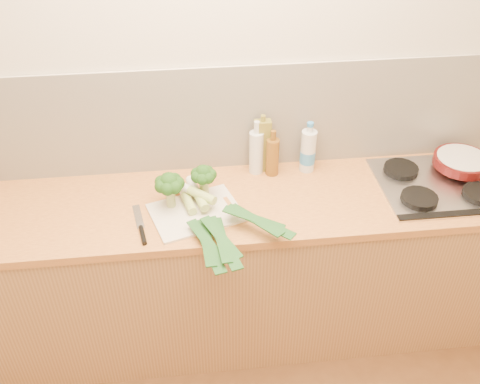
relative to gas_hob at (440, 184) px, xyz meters
The scene contains 15 objects.
room_shell 1.09m from the gas_hob, 163.89° to the left, with size 3.50×3.50×3.50m.
counter 1.12m from the gas_hob, behind, with size 3.20×0.62×0.90m.
gas_hob is the anchor object (origin of this frame).
chopping_board 1.19m from the gas_hob, behind, with size 0.39×0.29×0.01m, color beige.
broccoli_left 1.30m from the gas_hob, behind, with size 0.14×0.14×0.18m.
broccoli_right 1.14m from the gas_hob, behind, with size 0.12×0.12×0.17m.
leek_front 1.20m from the gas_hob, behind, with size 0.20×0.63×0.04m.
leek_mid 1.15m from the gas_hob, behind, with size 0.21×0.64×0.04m.
leek_back 1.10m from the gas_hob, behind, with size 0.52×0.48×0.04m.
chefs_knife 1.44m from the gas_hob, behind, with size 0.08×0.29×0.02m.
skillet 0.19m from the gas_hob, 34.53° to the left, with size 0.41×0.28×0.05m.
oil_tin 0.88m from the gas_hob, 163.94° to the left, with size 0.08×0.05×0.31m.
glass_bottle 0.90m from the gas_hob, 165.34° to the left, with size 0.07×0.07×0.28m.
amber_bottle 0.82m from the gas_hob, 165.90° to the left, with size 0.06×0.06×0.25m.
water_bottle 0.65m from the gas_hob, 160.65° to the left, with size 0.08×0.08×0.25m.
Camera 1 is at (-0.18, -0.77, 2.44)m, focal length 40.00 mm.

